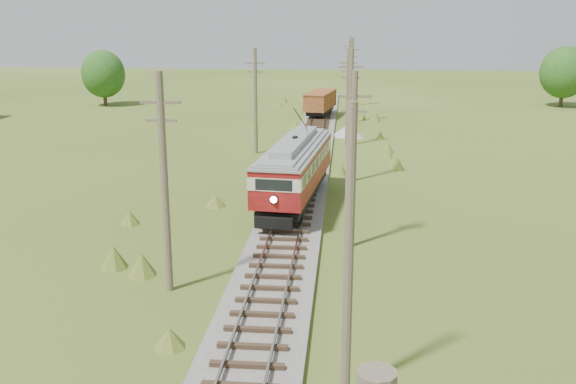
# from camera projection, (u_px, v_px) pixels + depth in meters

# --- Properties ---
(railbed_main) EXTENTS (3.60, 96.00, 0.57)m
(railbed_main) POSITION_uv_depth(u_px,v_px,m) (305.00, 168.00, 47.39)
(railbed_main) COLOR #605B54
(railbed_main) RESTS_ON ground
(streetcar) EXTENTS (3.96, 12.10, 5.48)m
(streetcar) POSITION_uv_depth(u_px,v_px,m) (295.00, 165.00, 37.66)
(streetcar) COLOR black
(streetcar) RESTS_ON ground
(gondola) EXTENTS (3.55, 7.50, 2.39)m
(gondola) POSITION_uv_depth(u_px,v_px,m) (320.00, 102.00, 71.85)
(gondola) COLOR black
(gondola) RESTS_ON ground
(gravel_pile) EXTENTS (3.03, 3.21, 1.10)m
(gravel_pile) POSITION_uv_depth(u_px,v_px,m) (349.00, 131.00, 61.04)
(gravel_pile) COLOR gray
(gravel_pile) RESTS_ON ground
(utility_pole_r_1) EXTENTS (0.30, 0.30, 8.80)m
(utility_pole_r_1) POSITION_uv_depth(u_px,v_px,m) (349.00, 257.00, 18.15)
(utility_pole_r_1) COLOR brown
(utility_pole_r_1) RESTS_ON ground
(utility_pole_r_2) EXTENTS (1.60, 0.30, 8.60)m
(utility_pole_r_2) POSITION_uv_depth(u_px,v_px,m) (353.00, 159.00, 30.62)
(utility_pole_r_2) COLOR brown
(utility_pole_r_2) RESTS_ON ground
(utility_pole_r_3) EXTENTS (1.60, 0.30, 9.00)m
(utility_pole_r_3) POSITION_uv_depth(u_px,v_px,m) (350.00, 115.00, 43.07)
(utility_pole_r_3) COLOR brown
(utility_pole_r_3) RESTS_ON ground
(utility_pole_r_4) EXTENTS (1.60, 0.30, 8.40)m
(utility_pole_r_4) POSITION_uv_depth(u_px,v_px,m) (347.00, 97.00, 55.65)
(utility_pole_r_4) COLOR brown
(utility_pole_r_4) RESTS_ON ground
(utility_pole_r_5) EXTENTS (1.60, 0.30, 8.90)m
(utility_pole_r_5) POSITION_uv_depth(u_px,v_px,m) (351.00, 80.00, 68.04)
(utility_pole_r_5) COLOR brown
(utility_pole_r_5) RESTS_ON ground
(utility_pole_r_6) EXTENTS (1.60, 0.30, 8.70)m
(utility_pole_r_6) POSITION_uv_depth(u_px,v_px,m) (349.00, 71.00, 80.58)
(utility_pole_r_6) COLOR brown
(utility_pole_r_6) RESTS_ON ground
(utility_pole_l_a) EXTENTS (1.60, 0.30, 9.00)m
(utility_pole_l_a) POSITION_uv_depth(u_px,v_px,m) (164.00, 182.00, 25.46)
(utility_pole_l_a) COLOR brown
(utility_pole_l_a) RESTS_ON ground
(utility_pole_l_b) EXTENTS (1.60, 0.30, 8.60)m
(utility_pole_l_b) POSITION_uv_depth(u_px,v_px,m) (255.00, 100.00, 52.44)
(utility_pole_l_b) COLOR brown
(utility_pole_l_b) RESTS_ON ground
(tree_mid_a) EXTENTS (5.46, 5.46, 7.03)m
(tree_mid_a) POSITION_uv_depth(u_px,v_px,m) (103.00, 74.00, 81.51)
(tree_mid_a) COLOR #38281C
(tree_mid_a) RESTS_ON ground
(tree_mid_b) EXTENTS (5.88, 5.88, 7.57)m
(tree_mid_b) POSITION_uv_depth(u_px,v_px,m) (564.00, 72.00, 80.19)
(tree_mid_b) COLOR #38281C
(tree_mid_b) RESTS_ON ground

